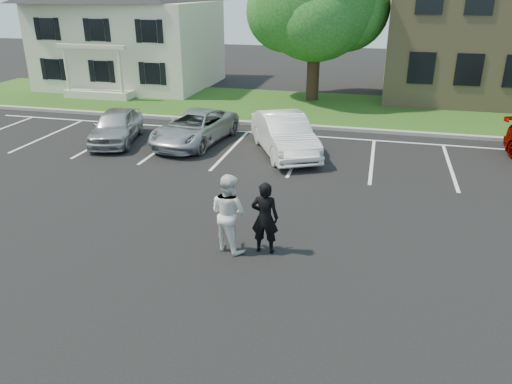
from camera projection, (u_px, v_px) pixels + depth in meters
The scene contains 11 objects.
ground_plane at pixel (246, 253), 12.37m from camera, with size 90.00×90.00×0.00m, color black.
curb at pixel (313, 127), 23.09m from camera, with size 40.00×0.30×0.15m, color gray.
grass_strip at pixel (324, 108), 26.68m from camera, with size 44.00×8.00×0.08m, color #2D4B1C.
stall_lines at pixel (337, 150), 20.07m from camera, with size 34.00×5.36×0.01m.
house at pixel (130, 24), 31.69m from camera, with size 10.30×9.22×7.60m.
tree at pixel (318, 1), 26.67m from camera, with size 7.80×7.20×8.80m.
man_black_suit at pixel (265, 218), 12.12m from camera, with size 0.67×0.44×1.85m, color black.
man_white_shirt at pixel (228, 213), 12.21m from camera, with size 0.97×0.76×2.00m, color white.
car_silver_west at pixel (116, 126), 20.90m from camera, with size 1.63×4.05×1.38m, color #B0B0B5.
car_silver_minivan at pixel (195, 128), 20.74m from camera, with size 2.21×4.79×1.33m, color #A9ACB1.
car_white_sedan at pixel (284, 134), 19.40m from camera, with size 1.65×4.74×1.56m, color white.
Camera 1 is at (2.85, -10.45, 6.16)m, focal length 35.00 mm.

